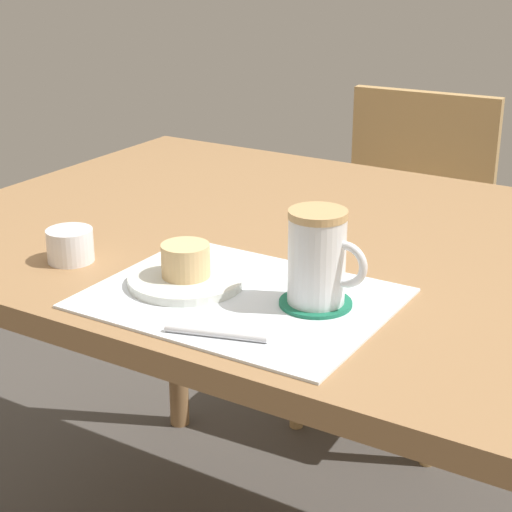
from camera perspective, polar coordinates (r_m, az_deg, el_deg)
The scene contains 9 objects.
dining_table at distance 1.42m, azimuth 3.45°, elevation -1.45°, with size 1.27×0.91×0.76m.
wooden_chair at distance 2.24m, azimuth 9.74°, elevation 0.88°, with size 0.44×0.44×0.84m.
placemat at distance 1.16m, azimuth -1.03°, elevation -2.83°, with size 0.40×0.31×0.00m, color white.
pastry_plate at distance 1.20m, azimuth -4.67°, elevation -1.58°, with size 0.16×0.16×0.01m, color silver.
pastry at distance 1.19m, azimuth -4.71°, elevation -0.28°, with size 0.07×0.07×0.05m, color #E5BC7F.
coffee_coaster at distance 1.13m, azimuth 3.99°, elevation -3.13°, with size 0.10×0.10×0.01m, color #196B4C.
coffee_mug at distance 1.11m, azimuth 4.18°, elevation -0.06°, with size 0.11×0.08×0.13m.
teaspoon at distance 1.05m, azimuth -2.71°, elevation -5.19°, with size 0.01×0.01×0.13m, color silver.
sugar_bowl at distance 1.31m, azimuth -12.28°, elevation 0.70°, with size 0.07×0.07×0.05m, color white.
Camera 1 is at (0.61, -1.17, 1.23)m, focal length 60.00 mm.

